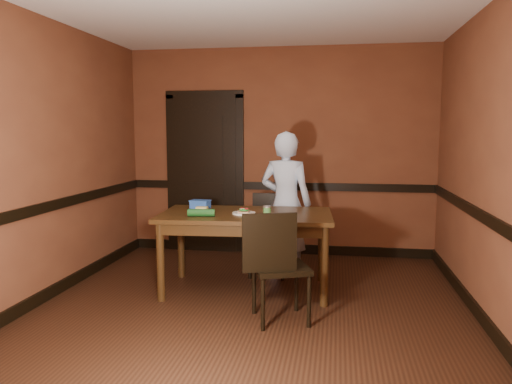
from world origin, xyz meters
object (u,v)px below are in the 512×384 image
(chair_near, at_px, (281,266))
(cheese_saucer, at_px, (202,210))
(dining_table, at_px, (246,252))
(sandwich_plate, at_px, (244,212))
(person, at_px, (286,203))
(chair_far, at_px, (269,235))
(sauce_jar, at_px, (267,211))
(food_tub, at_px, (200,204))

(chair_near, distance_m, cheese_saucer, 1.24)
(dining_table, relative_size, sandwich_plate, 7.37)
(person, xyz_separation_m, sandwich_plate, (-0.34, -0.74, 0.01))
(chair_far, distance_m, sauce_jar, 0.81)
(dining_table, xyz_separation_m, sandwich_plate, (-0.01, -0.06, 0.42))
(dining_table, relative_size, chair_far, 1.88)
(dining_table, relative_size, chair_near, 1.77)
(chair_near, bearing_deg, food_tub, -65.28)
(chair_near, bearing_deg, sauce_jar, -92.02)
(dining_table, distance_m, chair_near, 0.88)
(chair_near, xyz_separation_m, cheese_saucer, (-0.91, 0.78, 0.34))
(dining_table, relative_size, food_tub, 7.74)
(dining_table, bearing_deg, chair_near, -63.69)
(sauce_jar, bearing_deg, chair_far, 96.55)
(person, bearing_deg, sauce_jar, 94.27)
(chair_near, xyz_separation_m, sandwich_plate, (-0.45, 0.70, 0.34))
(chair_far, height_order, chair_near, chair_near)
(chair_far, xyz_separation_m, sauce_jar, (0.08, -0.70, 0.39))
(chair_far, relative_size, sauce_jar, 9.63)
(sauce_jar, height_order, food_tub, sauce_jar)
(sauce_jar, xyz_separation_m, food_tub, (-0.77, 0.35, -0.00))
(chair_far, height_order, person, person)
(dining_table, xyz_separation_m, chair_near, (0.44, -0.76, 0.08))
(person, bearing_deg, food_tub, 38.63)
(dining_table, height_order, person, person)
(chair_near, distance_m, person, 1.48)
(food_tub, bearing_deg, chair_far, 34.30)
(dining_table, relative_size, cheese_saucer, 11.18)
(person, xyz_separation_m, cheese_saucer, (-0.80, -0.66, 0.01))
(sauce_jar, relative_size, cheese_saucer, 0.62)
(chair_far, relative_size, chair_near, 0.94)
(person, relative_size, food_tub, 7.32)
(cheese_saucer, bearing_deg, food_tub, 110.14)
(dining_table, xyz_separation_m, food_tub, (-0.54, 0.23, 0.44))
(dining_table, height_order, chair_far, chair_far)
(cheese_saucer, bearing_deg, person, 39.56)
(sandwich_plate, xyz_separation_m, sauce_jar, (0.24, -0.06, 0.03))
(food_tub, bearing_deg, dining_table, -15.63)
(sandwich_plate, distance_m, sauce_jar, 0.25)
(sauce_jar, xyz_separation_m, cheese_saucer, (-0.70, 0.14, -0.03))
(chair_far, height_order, food_tub, chair_far)
(chair_far, distance_m, sandwich_plate, 0.75)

